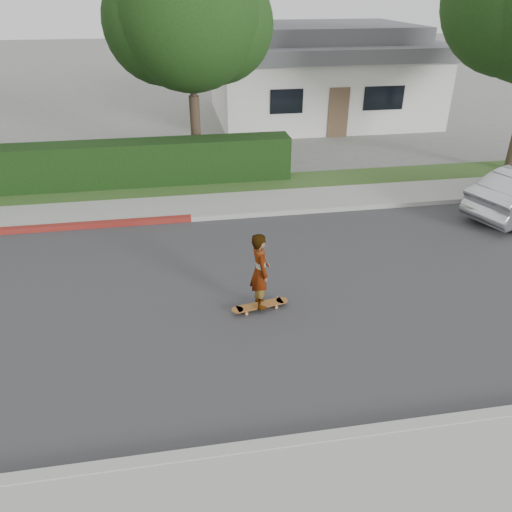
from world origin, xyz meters
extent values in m
plane|color=slate|center=(0.00, 0.00, 0.00)|extent=(120.00, 120.00, 0.00)
cube|color=#2D2D30|center=(0.00, 0.00, 0.01)|extent=(60.00, 8.00, 0.01)
cube|color=#9E9E99|center=(0.00, -4.10, 0.07)|extent=(60.00, 0.20, 0.15)
cube|color=#9E9E99|center=(0.00, 4.10, 0.07)|extent=(60.00, 0.20, 0.15)
cube|color=gray|center=(0.00, 5.00, 0.06)|extent=(60.00, 1.60, 0.12)
cube|color=#2D4C1E|center=(0.00, 6.60, 0.05)|extent=(60.00, 1.60, 0.10)
cube|color=black|center=(-3.00, 7.20, 0.75)|extent=(15.00, 1.00, 1.50)
cylinder|color=#33261C|center=(1.50, 9.00, 1.26)|extent=(0.36, 0.36, 2.52)
cylinder|color=#33261C|center=(1.50, 9.00, 3.15)|extent=(0.24, 0.24, 2.10)
sphere|color=black|center=(1.50, 9.00, 5.04)|extent=(4.80, 4.80, 4.80)
sphere|color=black|center=(0.70, 9.40, 4.84)|extent=(4.08, 4.08, 4.08)
sphere|color=black|center=(2.40, 9.30, 4.74)|extent=(3.84, 3.84, 3.84)
cube|color=beige|center=(8.00, 16.00, 1.50)|extent=(10.00, 8.00, 3.00)
cube|color=#4C4C51|center=(8.00, 16.00, 3.30)|extent=(10.60, 8.60, 0.60)
cube|color=#4C4C51|center=(8.00, 16.00, 3.90)|extent=(8.40, 6.40, 0.80)
cube|color=black|center=(5.50, 11.98, 1.60)|extent=(1.40, 0.06, 1.00)
cube|color=black|center=(9.80, 11.98, 1.60)|extent=(1.80, 0.06, 1.00)
cube|color=brown|center=(7.80, 11.98, 1.05)|extent=(0.90, 0.06, 2.10)
cylinder|color=orange|center=(1.87, -0.73, 0.04)|extent=(0.07, 0.05, 0.07)
cylinder|color=orange|center=(1.84, -0.55, 0.04)|extent=(0.07, 0.05, 0.07)
cylinder|color=orange|center=(2.52, -0.60, 0.04)|extent=(0.07, 0.05, 0.07)
cylinder|color=orange|center=(2.48, -0.42, 0.04)|extent=(0.07, 0.05, 0.07)
cube|color=silver|center=(1.86, -0.64, 0.09)|extent=(0.09, 0.20, 0.03)
cube|color=silver|center=(2.50, -0.51, 0.09)|extent=(0.09, 0.20, 0.03)
cube|color=brown|center=(2.18, -0.57, 0.11)|extent=(1.01, 0.42, 0.02)
cylinder|color=brown|center=(1.70, -0.67, 0.11)|extent=(0.28, 0.28, 0.02)
cylinder|color=brown|center=(2.66, -0.48, 0.11)|extent=(0.28, 0.28, 0.02)
imported|color=white|center=(2.18, -0.57, 0.94)|extent=(0.44, 0.62, 1.62)
camera|label=1|loc=(0.69, -8.99, 5.95)|focal=35.00mm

